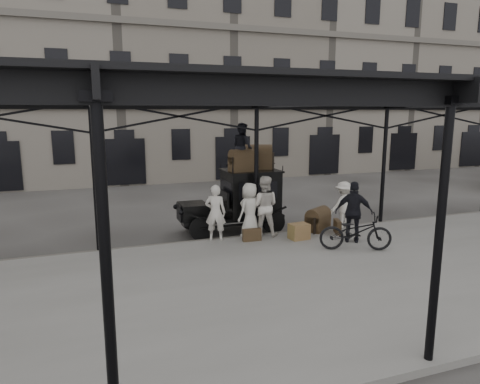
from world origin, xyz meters
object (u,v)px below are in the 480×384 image
object	(u,v)px
steamer_trunk_roof_near	(242,162)
steamer_trunk_platform	(318,221)
taxi	(242,198)
bicycle	(356,232)
porter_official	(354,212)
porter_left	(215,213)

from	to	relation	value
steamer_trunk_roof_near	steamer_trunk_platform	world-z (taller)	steamer_trunk_roof_near
taxi	steamer_trunk_roof_near	size ratio (longest dim) A/B	4.24
bicycle	steamer_trunk_platform	size ratio (longest dim) A/B	2.33
taxi	porter_official	distance (m)	3.92
porter_left	porter_official	distance (m)	4.32
steamer_trunk_roof_near	taxi	bearing A→B (deg)	64.72
steamer_trunk_platform	porter_official	bearing A→B (deg)	-109.68
porter_official	steamer_trunk_roof_near	bearing A→B (deg)	-10.90
taxi	steamer_trunk_platform	distance (m)	2.75
bicycle	steamer_trunk_roof_near	size ratio (longest dim) A/B	2.45
porter_official	steamer_trunk_platform	bearing A→B (deg)	-44.50
porter_left	steamer_trunk_platform	size ratio (longest dim) A/B	1.98
porter_official	steamer_trunk_roof_near	world-z (taller)	steamer_trunk_roof_near
taxi	bicycle	bearing A→B (deg)	-57.50
steamer_trunk_roof_near	porter_official	bearing A→B (deg)	-50.96
porter_official	steamer_trunk_roof_near	distance (m)	4.04
porter_official	porter_left	bearing A→B (deg)	10.74
steamer_trunk_platform	bicycle	bearing A→B (deg)	-123.25
porter_official	bicycle	world-z (taller)	porter_official
taxi	steamer_trunk_roof_near	bearing A→B (deg)	-108.07
porter_official	steamer_trunk_platform	xyz separation A→B (m)	(-0.35, 1.57, -0.63)
taxi	porter_left	world-z (taller)	taxi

